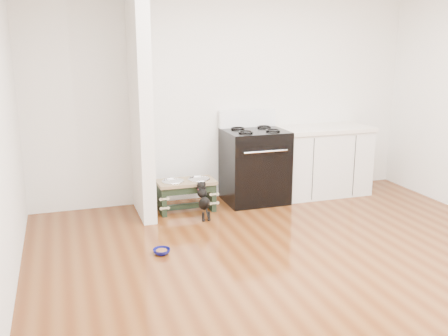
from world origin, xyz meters
TOP-DOWN VIEW (x-y plane):
  - ground at (0.00, 0.00)m, footprint 5.00×5.00m
  - room_shell at (0.00, 0.00)m, footprint 5.00×5.00m
  - partition_wall at (-1.18, 2.10)m, footprint 0.15×0.80m
  - oven_range at (0.25, 2.16)m, footprint 0.76×0.69m
  - cabinet_run at (1.23, 2.18)m, footprint 1.24×0.64m
  - dog_feeder at (-0.67, 2.05)m, footprint 0.69×0.37m
  - puppy at (-0.55, 1.73)m, footprint 0.12×0.35m
  - floor_bowl at (-1.22, 0.88)m, footprint 0.21×0.21m

SIDE VIEW (x-z plane):
  - ground at x=0.00m, z-range 0.00..0.00m
  - floor_bowl at x=-1.22m, z-range 0.00..0.05m
  - puppy at x=-0.55m, z-range 0.02..0.44m
  - dog_feeder at x=-0.67m, z-range 0.07..0.47m
  - cabinet_run at x=1.23m, z-range 0.00..0.91m
  - oven_range at x=0.25m, z-range -0.09..1.05m
  - partition_wall at x=-1.18m, z-range 0.00..2.70m
  - room_shell at x=0.00m, z-range -0.88..4.12m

